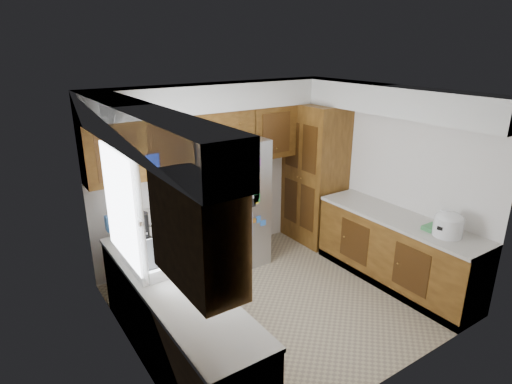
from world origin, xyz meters
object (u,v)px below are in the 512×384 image
at_px(pantry, 315,174).
at_px(rice_cooker, 449,223).
at_px(fridge, 230,203).
at_px(paper_towel, 445,222).

bearing_deg(pantry, rice_cooker, -90.01).
xyz_separation_m(fridge, rice_cooker, (1.50, -2.32, 0.17)).
bearing_deg(fridge, paper_towel, -55.96).
relative_size(pantry, rice_cooker, 6.44).
distance_m(fridge, paper_towel, 2.73).
distance_m(rice_cooker, paper_towel, 0.07).
xyz_separation_m(pantry, fridge, (-1.50, 0.05, -0.17)).
relative_size(rice_cooker, paper_towel, 1.18).
bearing_deg(fridge, rice_cooker, -57.16).
bearing_deg(paper_towel, fridge, 124.04).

